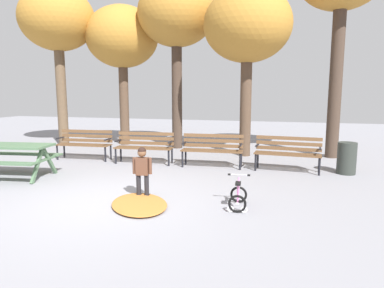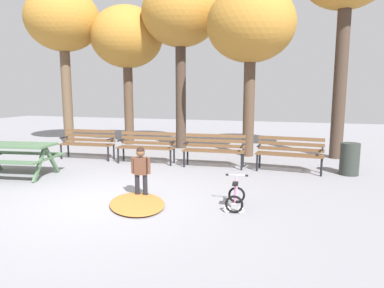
{
  "view_description": "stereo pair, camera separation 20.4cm",
  "coord_description": "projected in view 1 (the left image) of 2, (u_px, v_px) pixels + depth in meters",
  "views": [
    {
      "loc": [
        3.12,
        -5.28,
        1.96
      ],
      "look_at": [
        1.19,
        1.73,
        0.85
      ],
      "focal_mm": 32.07,
      "sensor_mm": 36.0,
      "label": 1
    },
    {
      "loc": [
        3.31,
        -5.22,
        1.96
      ],
      "look_at": [
        1.19,
        1.73,
        0.85
      ],
      "focal_mm": 32.07,
      "sensor_mm": 36.0,
      "label": 2
    }
  ],
  "objects": [
    {
      "name": "park_bench_far_left",
      "position": [
        85.0,
        142.0,
        10.0
      ],
      "size": [
        1.63,
        0.57,
        0.85
      ],
      "color": "brown",
      "rests_on": "ground"
    },
    {
      "name": "tree_left",
      "position": [
        122.0,
        38.0,
        12.35
      ],
      "size": [
        2.6,
        2.6,
        5.02
      ],
      "color": "brown",
      "rests_on": "ground"
    },
    {
      "name": "trash_bin",
      "position": [
        347.0,
        158.0,
        8.23
      ],
      "size": [
        0.44,
        0.44,
        0.76
      ],
      "primitive_type": "cylinder",
      "color": "#2D332D",
      "rests_on": "ground"
    },
    {
      "name": "leaf_pile",
      "position": [
        139.0,
        204.0,
        5.94
      ],
      "size": [
        1.52,
        1.63,
        0.07
      ],
      "primitive_type": "ellipsoid",
      "rotation": [
        0.0,
        0.0,
        2.16
      ],
      "color": "#B26B2D",
      "rests_on": "ground"
    },
    {
      "name": "tree_right",
      "position": [
        247.0,
        27.0,
        10.07
      ],
      "size": [
        2.6,
        2.6,
        5.01
      ],
      "color": "brown",
      "rests_on": "ground"
    },
    {
      "name": "child_standing",
      "position": [
        142.0,
        169.0,
        6.32
      ],
      "size": [
        0.36,
        0.19,
        0.96
      ],
      "color": "black",
      "rests_on": "ground"
    },
    {
      "name": "picnic_table",
      "position": [
        11.0,
        152.0,
        7.85
      ],
      "size": [
        1.97,
        1.57,
        0.79
      ],
      "color": "#4C6B4C",
      "rests_on": "ground"
    },
    {
      "name": "ground",
      "position": [
        103.0,
        202.0,
        6.14
      ],
      "size": [
        36.0,
        36.0,
        0.0
      ],
      "primitive_type": "plane",
      "color": "gray"
    },
    {
      "name": "tree_center",
      "position": [
        176.0,
        16.0,
        11.45
      ],
      "size": [
        2.6,
        2.6,
        5.65
      ],
      "color": "#423328",
      "rests_on": "ground"
    },
    {
      "name": "park_bench_left",
      "position": [
        145.0,
        145.0,
        9.46
      ],
      "size": [
        1.63,
        0.58,
        0.85
      ],
      "color": "brown",
      "rests_on": "ground"
    },
    {
      "name": "kids_bicycle",
      "position": [
        238.0,
        196.0,
        5.83
      ],
      "size": [
        0.4,
        0.58,
        0.54
      ],
      "color": "black",
      "rests_on": "ground"
    },
    {
      "name": "park_bench_far_right",
      "position": [
        288.0,
        151.0,
        8.51
      ],
      "size": [
        1.63,
        0.57,
        0.85
      ],
      "color": "brown",
      "rests_on": "ground"
    },
    {
      "name": "tree_far_left",
      "position": [
        57.0,
        21.0,
        12.01
      ],
      "size": [
        2.6,
        2.6,
        5.59
      ],
      "color": "brown",
      "rests_on": "ground"
    },
    {
      "name": "park_bench_right",
      "position": [
        212.0,
        147.0,
        9.0
      ],
      "size": [
        1.62,
        0.54,
        0.85
      ],
      "color": "brown",
      "rests_on": "ground"
    }
  ]
}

